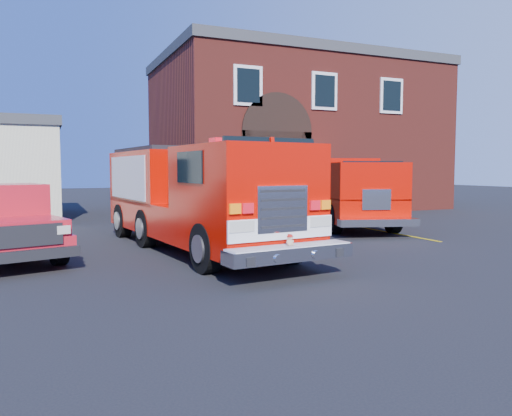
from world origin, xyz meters
name	(u,v)px	position (x,y,z in m)	size (l,w,h in m)	color
ground	(238,254)	(0.00, 0.00, 0.00)	(100.00, 100.00, 0.00)	black
parking_stripe_near	(408,236)	(6.50, 1.00, 0.00)	(0.12, 3.00, 0.01)	#DDBA0B
parking_stripe_mid	(356,226)	(6.50, 4.00, 0.00)	(0.12, 3.00, 0.01)	#DDBA0B
parking_stripe_far	(317,219)	(6.50, 7.00, 0.00)	(0.12, 3.00, 0.01)	#DDBA0B
fire_station	(294,135)	(8.99, 13.98, 4.25)	(15.20, 10.20, 8.45)	maroon
fire_engine	(195,195)	(-0.82, 1.22, 1.51)	(3.70, 9.71, 2.92)	black
secondary_truck	(342,189)	(6.34, 4.81, 1.44)	(4.74, 8.53, 2.65)	black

